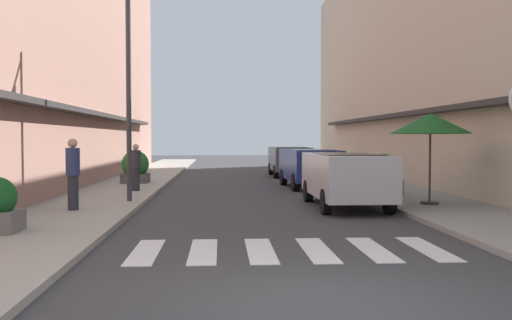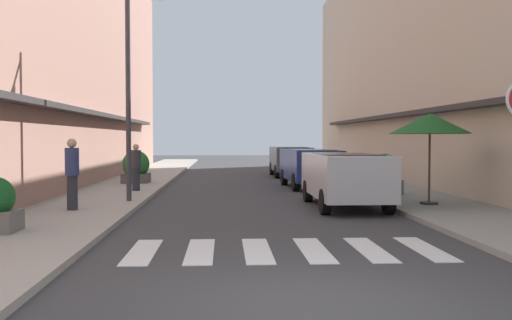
{
  "view_description": "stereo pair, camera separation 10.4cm",
  "coord_description": "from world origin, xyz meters",
  "px_view_note": "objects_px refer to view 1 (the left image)",
  "views": [
    {
      "loc": [
        -1.13,
        -6.3,
        1.88
      ],
      "look_at": [
        0.04,
        12.98,
        1.16
      ],
      "focal_mm": 40.41,
      "sensor_mm": 36.0,
      "label": 1
    },
    {
      "loc": [
        -1.02,
        -6.31,
        1.88
      ],
      "look_at": [
        0.04,
        12.98,
        1.16
      ],
      "focal_mm": 40.41,
      "sensor_mm": 36.0,
      "label": 2
    }
  ],
  "objects_px": {
    "street_lamp": "(135,73)",
    "pedestrian_walking_near": "(73,172)",
    "cafe_umbrella": "(430,124)",
    "parked_car_mid": "(310,164)",
    "parked_car_near": "(346,174)",
    "parked_car_far": "(289,158)",
    "pedestrian_walking_far": "(136,166)",
    "planter_midblock": "(384,174)",
    "planter_far": "(135,167)"
  },
  "relations": [
    {
      "from": "street_lamp",
      "to": "pedestrian_walking_near",
      "type": "xyz_separation_m",
      "value": [
        -1.23,
        -1.98,
        -2.67
      ]
    },
    {
      "from": "cafe_umbrella",
      "to": "parked_car_mid",
      "type": "bearing_deg",
      "value": 108.4
    },
    {
      "from": "parked_car_near",
      "to": "cafe_umbrella",
      "type": "distance_m",
      "value": 2.61
    },
    {
      "from": "parked_car_near",
      "to": "street_lamp",
      "type": "distance_m",
      "value": 6.49
    },
    {
      "from": "parked_car_mid",
      "to": "pedestrian_walking_near",
      "type": "bearing_deg",
      "value": -133.6
    },
    {
      "from": "parked_car_far",
      "to": "pedestrian_walking_far",
      "type": "xyz_separation_m",
      "value": [
        -6.25,
        -8.68,
        0.02
      ]
    },
    {
      "from": "planter_midblock",
      "to": "pedestrian_walking_far",
      "type": "bearing_deg",
      "value": 169.1
    },
    {
      "from": "street_lamp",
      "to": "planter_midblock",
      "type": "distance_m",
      "value": 8.35
    },
    {
      "from": "planter_midblock",
      "to": "parked_car_mid",
      "type": "bearing_deg",
      "value": 116.41
    },
    {
      "from": "planter_far",
      "to": "street_lamp",
      "type": "bearing_deg",
      "value": -81.57
    },
    {
      "from": "parked_car_near",
      "to": "street_lamp",
      "type": "relative_size",
      "value": 0.75
    },
    {
      "from": "cafe_umbrella",
      "to": "pedestrian_walking_near",
      "type": "xyz_separation_m",
      "value": [
        -9.22,
        -0.73,
        -1.21
      ]
    },
    {
      "from": "planter_far",
      "to": "pedestrian_walking_near",
      "type": "xyz_separation_m",
      "value": [
        -0.23,
        -8.77,
        0.32
      ]
    },
    {
      "from": "pedestrian_walking_near",
      "to": "planter_far",
      "type": "bearing_deg",
      "value": -29.97
    },
    {
      "from": "planter_midblock",
      "to": "pedestrian_walking_near",
      "type": "relative_size",
      "value": 0.73
    },
    {
      "from": "parked_car_far",
      "to": "cafe_umbrella",
      "type": "relative_size",
      "value": 1.64
    },
    {
      "from": "street_lamp",
      "to": "cafe_umbrella",
      "type": "distance_m",
      "value": 8.22
    },
    {
      "from": "planter_midblock",
      "to": "pedestrian_walking_near",
      "type": "height_order",
      "value": "pedestrian_walking_near"
    },
    {
      "from": "parked_car_mid",
      "to": "parked_car_far",
      "type": "xyz_separation_m",
      "value": [
        0.0,
        6.56,
        -0.0
      ]
    },
    {
      "from": "pedestrian_walking_near",
      "to": "pedestrian_walking_far",
      "type": "distance_m",
      "value": 5.3
    },
    {
      "from": "parked_car_near",
      "to": "parked_car_far",
      "type": "xyz_separation_m",
      "value": [
        -0.0,
        12.86,
        -0.0
      ]
    },
    {
      "from": "parked_car_far",
      "to": "cafe_umbrella",
      "type": "height_order",
      "value": "cafe_umbrella"
    },
    {
      "from": "parked_car_far",
      "to": "pedestrian_walking_far",
      "type": "bearing_deg",
      "value": -125.78
    },
    {
      "from": "street_lamp",
      "to": "pedestrian_walking_far",
      "type": "height_order",
      "value": "street_lamp"
    },
    {
      "from": "planter_far",
      "to": "pedestrian_walking_far",
      "type": "relative_size",
      "value": 0.82
    },
    {
      "from": "street_lamp",
      "to": "pedestrian_walking_near",
      "type": "bearing_deg",
      "value": -121.96
    },
    {
      "from": "planter_far",
      "to": "cafe_umbrella",
      "type": "bearing_deg",
      "value": -41.79
    },
    {
      "from": "parked_car_near",
      "to": "pedestrian_walking_near",
      "type": "xyz_separation_m",
      "value": [
        -7.01,
        -1.07,
        0.13
      ]
    },
    {
      "from": "parked_car_far",
      "to": "parked_car_mid",
      "type": "bearing_deg",
      "value": -90.0
    },
    {
      "from": "parked_car_far",
      "to": "planter_far",
      "type": "bearing_deg",
      "value": -142.78
    },
    {
      "from": "street_lamp",
      "to": "planter_midblock",
      "type": "xyz_separation_m",
      "value": [
        7.61,
        1.72,
        -2.99
      ]
    },
    {
      "from": "planter_far",
      "to": "pedestrian_walking_near",
      "type": "relative_size",
      "value": 0.73
    },
    {
      "from": "parked_car_mid",
      "to": "planter_far",
      "type": "relative_size",
      "value": 3.26
    },
    {
      "from": "parked_car_far",
      "to": "pedestrian_walking_near",
      "type": "relative_size",
      "value": 2.27
    },
    {
      "from": "parked_car_near",
      "to": "planter_midblock",
      "type": "relative_size",
      "value": 3.47
    },
    {
      "from": "parked_car_near",
      "to": "pedestrian_walking_near",
      "type": "distance_m",
      "value": 7.1
    },
    {
      "from": "cafe_umbrella",
      "to": "parked_car_far",
      "type": "bearing_deg",
      "value": 99.5
    },
    {
      "from": "street_lamp",
      "to": "planter_midblock",
      "type": "bearing_deg",
      "value": 12.72
    },
    {
      "from": "pedestrian_walking_far",
      "to": "parked_car_near",
      "type": "bearing_deg",
      "value": -3.66
    },
    {
      "from": "parked_car_near",
      "to": "cafe_umbrella",
      "type": "height_order",
      "value": "cafe_umbrella"
    },
    {
      "from": "parked_car_far",
      "to": "cafe_umbrella",
      "type": "xyz_separation_m",
      "value": [
        2.21,
        -13.2,
        1.35
      ]
    },
    {
      "from": "pedestrian_walking_far",
      "to": "planter_far",
      "type": "bearing_deg",
      "value": 128.75
    },
    {
      "from": "parked_car_mid",
      "to": "planter_midblock",
      "type": "relative_size",
      "value": 3.27
    },
    {
      "from": "pedestrian_walking_far",
      "to": "planter_midblock",
      "type": "bearing_deg",
      "value": 19.2
    },
    {
      "from": "street_lamp",
      "to": "planter_far",
      "type": "bearing_deg",
      "value": 98.43
    },
    {
      "from": "parked_car_far",
      "to": "planter_midblock",
      "type": "relative_size",
      "value": 3.11
    },
    {
      "from": "planter_midblock",
      "to": "planter_far",
      "type": "bearing_deg",
      "value": 149.49
    },
    {
      "from": "parked_car_near",
      "to": "parked_car_far",
      "type": "bearing_deg",
      "value": 90.0
    },
    {
      "from": "parked_car_mid",
      "to": "planter_far",
      "type": "distance_m",
      "value": 6.93
    },
    {
      "from": "planter_midblock",
      "to": "pedestrian_walking_far",
      "type": "relative_size",
      "value": 0.81
    }
  ]
}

